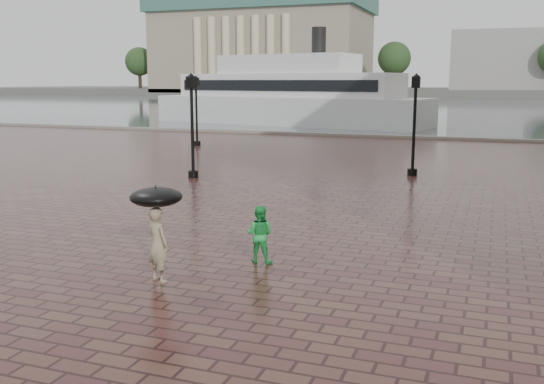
{
  "coord_description": "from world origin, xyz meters",
  "views": [
    {
      "loc": [
        6.46,
        -13.59,
        4.23
      ],
      "look_at": [
        1.14,
        0.78,
        1.4
      ],
      "focal_mm": 40.0,
      "sensor_mm": 36.0,
      "label": 1
    }
  ],
  "objects": [
    {
      "name": "ground",
      "position": [
        0.0,
        0.0,
        0.0
      ],
      "size": [
        300.0,
        300.0,
        0.0
      ],
      "primitive_type": "plane",
      "color": "#3A1C1A",
      "rests_on": "ground"
    },
    {
      "name": "harbour_water",
      "position": [
        0.0,
        92.0,
        0.0
      ],
      "size": [
        240.0,
        240.0,
        0.0
      ],
      "primitive_type": "plane",
      "color": "#465155",
      "rests_on": "ground"
    },
    {
      "name": "quay_edge",
      "position": [
        0.0,
        32.0,
        0.0
      ],
      "size": [
        80.0,
        0.6,
        0.3
      ],
      "primitive_type": "cube",
      "color": "slate",
      "rests_on": "ground"
    },
    {
      "name": "far_shore",
      "position": [
        0.0,
        160.0,
        1.0
      ],
      "size": [
        300.0,
        60.0,
        2.0
      ],
      "primitive_type": "cube",
      "color": "#4C4C47",
      "rests_on": "ground"
    },
    {
      "name": "museum",
      "position": [
        -55.0,
        144.61,
        13.91
      ],
      "size": [
        57.0,
        32.5,
        26.0
      ],
      "color": "gray",
      "rests_on": "ground"
    },
    {
      "name": "far_trees",
      "position": [
        0.0,
        138.0,
        9.42
      ],
      "size": [
        188.0,
        8.0,
        13.5
      ],
      "color": "#2D2119",
      "rests_on": "ground"
    },
    {
      "name": "street_lamps",
      "position": [
        -5.0,
        15.33,
        2.33
      ],
      "size": [
        15.44,
        12.44,
        4.4
      ],
      "color": "black",
      "rests_on": "ground"
    },
    {
      "name": "adult_pedestrian",
      "position": [
        -0.12,
        -2.8,
        0.81
      ],
      "size": [
        0.7,
        0.58,
        1.62
      ],
      "primitive_type": "imported",
      "rotation": [
        0.0,
        0.0,
        2.75
      ],
      "color": "gray",
      "rests_on": "ground"
    },
    {
      "name": "child_pedestrian",
      "position": [
        1.4,
        -0.79,
        0.68
      ],
      "size": [
        0.69,
        0.56,
        1.36
      ],
      "primitive_type": "imported",
      "rotation": [
        0.0,
        0.0,
        3.2
      ],
      "color": "green",
      "rests_on": "ground"
    },
    {
      "name": "ferry_near",
      "position": [
        -12.79,
        42.78,
        2.73
      ],
      "size": [
        28.46,
        12.18,
        9.08
      ],
      "rotation": [
        0.0,
        0.0,
        -0.21
      ],
      "color": "silver",
      "rests_on": "ground"
    },
    {
      "name": "umbrella",
      "position": [
        -0.12,
        -2.8,
        1.83
      ],
      "size": [
        1.1,
        1.1,
        1.12
      ],
      "color": "black",
      "rests_on": "ground"
    }
  ]
}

